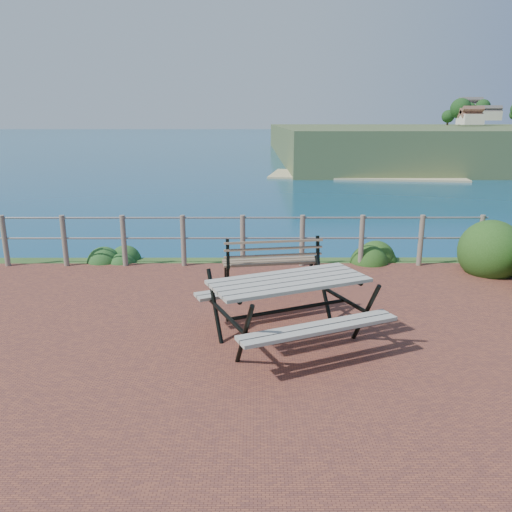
% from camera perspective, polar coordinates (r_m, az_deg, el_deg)
% --- Properties ---
extents(ground, '(10.00, 7.00, 0.12)m').
position_cam_1_polar(ground, '(6.64, -2.14, -9.45)').
color(ground, brown).
rests_on(ground, ground).
extents(ocean, '(1200.00, 1200.00, 0.00)m').
position_cam_1_polar(ocean, '(206.04, -0.25, 14.57)').
color(ocean, '#125C6E').
rests_on(ocean, ground).
extents(safety_railing, '(9.40, 0.10, 1.00)m').
position_cam_1_polar(safety_railing, '(9.63, -1.52, 2.08)').
color(safety_railing, '#6B5B4C').
rests_on(safety_railing, ground).
extents(picnic_table, '(2.12, 1.59, 0.83)m').
position_cam_1_polar(picnic_table, '(6.37, 3.77, -5.42)').
color(picnic_table, gray).
rests_on(picnic_table, ground).
extents(park_bench, '(1.66, 0.65, 0.91)m').
position_cam_1_polar(park_bench, '(8.39, 1.71, 0.27)').
color(park_bench, brown).
rests_on(park_bench, ground).
extents(shrub_right_edge, '(1.20, 1.20, 1.70)m').
position_cam_1_polar(shrub_right_edge, '(10.55, 25.31, -1.46)').
color(shrub_right_edge, '#1E4013').
rests_on(shrub_right_edge, ground).
extents(shrub_lip_west, '(0.80, 0.80, 0.55)m').
position_cam_1_polar(shrub_lip_west, '(10.58, -16.02, -0.52)').
color(shrub_lip_west, '#1E5120').
rests_on(shrub_lip_west, ground).
extents(shrub_lip_east, '(0.87, 0.87, 0.65)m').
position_cam_1_polar(shrub_lip_east, '(10.52, 12.87, -0.39)').
color(shrub_lip_east, '#1E4013').
rests_on(shrub_lip_east, ground).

